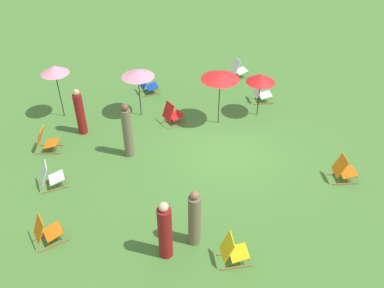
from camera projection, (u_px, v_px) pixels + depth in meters
The scene contains 18 objects.
ground_plane at pixel (227, 149), 13.58m from camera, with size 40.00×40.00×0.00m, color #477A33.
deckchair_0 at pixel (344, 170), 12.19m from camera, with size 0.64×0.85×0.83m.
deckchair_1 at pixel (148, 85), 16.26m from camera, with size 0.52×0.79×0.83m.
deckchair_2 at pixel (238, 69), 17.31m from camera, with size 0.54×0.80×0.83m.
deckchair_3 at pixel (46, 231), 10.33m from camera, with size 0.64×0.85×0.83m.
deckchair_4 at pixel (262, 93), 15.77m from camera, with size 0.61×0.84×0.83m.
deckchair_5 at pixel (46, 141), 13.34m from camera, with size 0.68×0.87×0.83m.
deckchair_6 at pixel (50, 176), 11.97m from camera, with size 0.54×0.80×0.83m.
deckchair_7 at pixel (172, 114), 14.57m from camera, with size 0.67×0.86×0.83m.
deckchair_8 at pixel (233, 251), 9.85m from camera, with size 0.58×0.82×0.83m.
umbrella_0 at pixel (261, 78), 14.34m from camera, with size 1.02×1.02×1.65m.
umbrella_1 at pixel (220, 76), 13.71m from camera, with size 1.29×1.29×1.96m.
umbrella_2 at pixel (54, 70), 14.06m from camera, with size 0.96×0.96×1.99m.
umbrella_3 at pixel (138, 73), 14.22m from camera, with size 1.13×1.13×1.80m.
person_0 at pixel (165, 231), 9.75m from camera, with size 0.42×0.42×1.74m.
person_1 at pixel (127, 131), 12.82m from camera, with size 0.43×0.43×1.90m.
person_2 at pixel (194, 219), 10.07m from camera, with size 0.41×0.41×1.71m.
person_3 at pixel (80, 113), 13.87m from camera, with size 0.39×0.39×1.68m.
Camera 1 is at (-9.86, 4.40, 8.32)m, focal length 39.04 mm.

